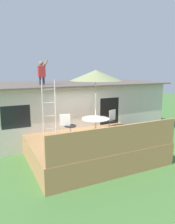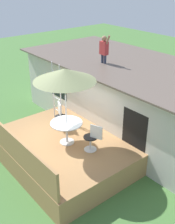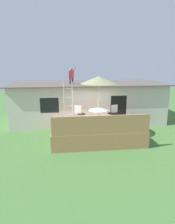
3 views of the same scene
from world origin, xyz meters
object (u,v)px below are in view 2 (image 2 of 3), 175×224
Objects in this scene: patio_umbrella at (65,75)px; patio_chair_right at (92,138)px; person_figure at (104,48)px; patio_chair_left at (60,116)px; step_ladder at (57,92)px; patio_table at (67,127)px.

patio_umbrella is 2.76× the size of patio_chair_right.
patio_chair_right is (2.17, -2.39, -2.02)m from person_figure.
patio_chair_left is (-0.94, 0.40, -1.89)m from patio_umbrella.
patio_umbrella reaches higher than step_ladder.
person_figure is at bearing 121.56° from patio_chair_left.
patio_table is 3.58m from person_figure.
patio_chair_right is (1.82, -0.05, 0.00)m from patio_chair_left.
step_ladder is at bearing -98.04° from person_figure.
patio_umbrella reaches higher than patio_table.
patio_umbrella is (0.00, 0.00, 1.76)m from patio_table.
patio_chair_right is (0.88, 0.35, -1.89)m from patio_umbrella.
person_figure is 1.21× the size of patio_chair_right.
patio_chair_left is at bearing -25.57° from step_ladder.
step_ladder is 1.98× the size of person_figure.
patio_chair_right is at bearing 21.78° from patio_table.
patio_table is 0.41× the size of patio_umbrella.
step_ladder is at bearing 155.89° from patio_umbrella.
patio_table is at bearing -64.81° from person_figure.
patio_chair_left is 1.83m from patio_chair_right.
patio_chair_left is 1.00× the size of patio_chair_right.
patio_table is at bearing 0.00° from patio_chair_left.
patio_umbrella is at bearing -64.81° from person_figure.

